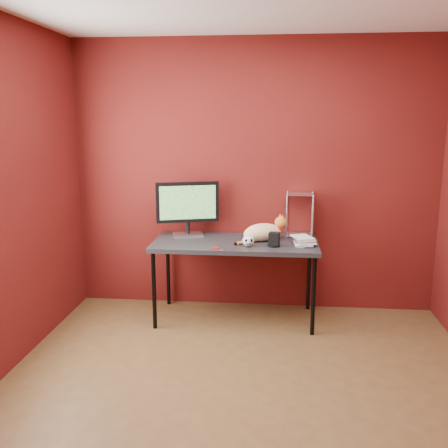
# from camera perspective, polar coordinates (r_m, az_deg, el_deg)

# --- Properties ---
(room) EXTENTS (3.52, 3.52, 2.61)m
(room) POSITION_cam_1_polar(r_m,az_deg,el_deg) (3.09, 2.19, 4.29)
(room) COLOR #51371B
(room) RESTS_ON ground
(desk) EXTENTS (1.50, 0.70, 0.75)m
(desk) POSITION_cam_1_polar(r_m,az_deg,el_deg) (4.59, 1.31, -2.59)
(desk) COLOR black
(desk) RESTS_ON ground
(monitor) EXTENTS (0.58, 0.26, 0.52)m
(monitor) POSITION_cam_1_polar(r_m,az_deg,el_deg) (4.74, -4.18, 2.06)
(monitor) COLOR silver
(monitor) RESTS_ON desk
(cat) EXTENTS (0.45, 0.35, 0.24)m
(cat) POSITION_cam_1_polar(r_m,az_deg,el_deg) (4.58, 4.51, -0.91)
(cat) COLOR orange
(cat) RESTS_ON desk
(skull_mug) EXTENTS (0.10, 0.11, 0.10)m
(skull_mug) POSITION_cam_1_polar(r_m,az_deg,el_deg) (4.38, 2.79, -1.94)
(skull_mug) COLOR white
(skull_mug) RESTS_ON desk
(speaker) EXTENTS (0.11, 0.11, 0.12)m
(speaker) POSITION_cam_1_polar(r_m,az_deg,el_deg) (4.40, 5.75, -1.83)
(speaker) COLOR black
(speaker) RESTS_ON desk
(book_stack) EXTENTS (0.22, 0.25, 0.84)m
(book_stack) POSITION_cam_1_polar(r_m,az_deg,el_deg) (4.41, 8.34, 2.96)
(book_stack) COLOR beige
(book_stack) RESTS_ON desk
(wire_rack) EXTENTS (0.25, 0.21, 0.42)m
(wire_rack) POSITION_cam_1_polar(r_m,az_deg,el_deg) (4.79, 8.65, 1.07)
(wire_rack) COLOR silver
(wire_rack) RESTS_ON desk
(pocket_knife) EXTENTS (0.08, 0.03, 0.02)m
(pocket_knife) POSITION_cam_1_polar(r_m,az_deg,el_deg) (4.31, -0.99, -2.78)
(pocket_knife) COLOR #9A1B0B
(pocket_knife) RESTS_ON desk
(black_gadget) EXTENTS (0.06, 0.05, 0.02)m
(black_gadget) POSITION_cam_1_polar(r_m,az_deg,el_deg) (4.44, 1.50, -2.26)
(black_gadget) COLOR black
(black_gadget) RESTS_ON desk
(washer) EXTENTS (0.04, 0.04, 0.00)m
(washer) POSITION_cam_1_polar(r_m,az_deg,el_deg) (4.30, -0.19, -2.87)
(washer) COLOR silver
(washer) RESTS_ON desk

